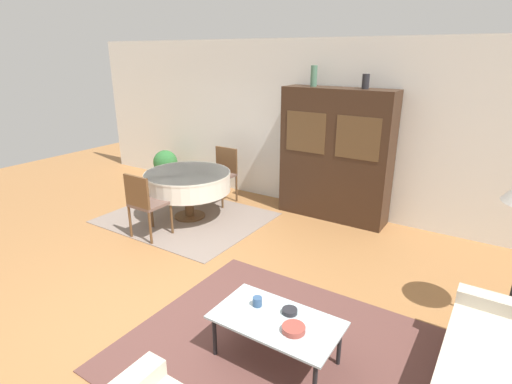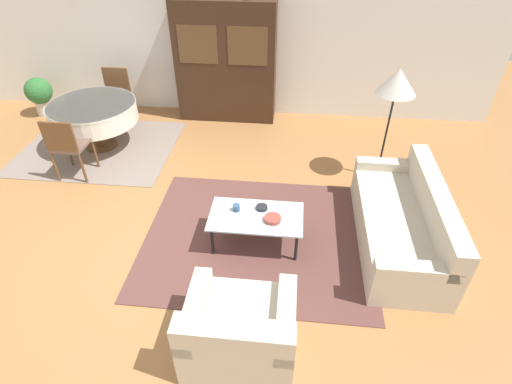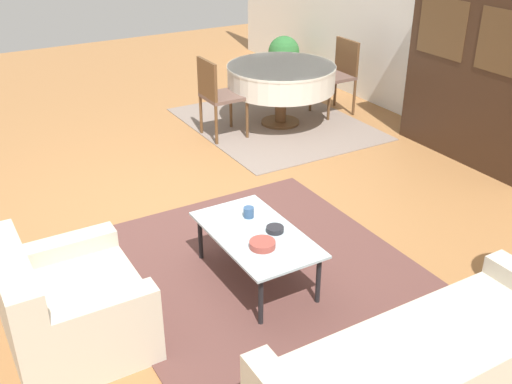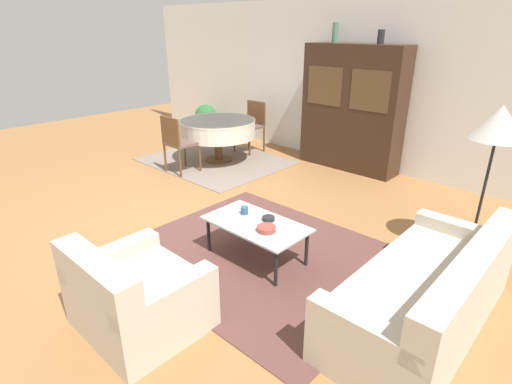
{
  "view_description": "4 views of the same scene",
  "coord_description": "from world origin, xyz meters",
  "px_view_note": "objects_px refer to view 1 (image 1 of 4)",
  "views": [
    {
      "loc": [
        2.59,
        -2.27,
        2.49
      ],
      "look_at": [
        0.2,
        1.4,
        0.95
      ],
      "focal_mm": 28.0,
      "sensor_mm": 36.0,
      "label": 1
    },
    {
      "loc": [
        1.59,
        -3.26,
        3.34
      ],
      "look_at": [
        1.23,
        0.13,
        0.75
      ],
      "focal_mm": 28.0,
      "sensor_mm": 36.0,
      "label": 2
    },
    {
      "loc": [
        4.47,
        -1.77,
        2.69
      ],
      "look_at": [
        1.23,
        0.13,
        0.75
      ],
      "focal_mm": 42.0,
      "sensor_mm": 36.0,
      "label": 3
    },
    {
      "loc": [
        3.68,
        -2.51,
        2.24
      ],
      "look_at": [
        1.23,
        0.13,
        0.75
      ],
      "focal_mm": 28.0,
      "sensor_mm": 36.0,
      "label": 4
    }
  ],
  "objects_px": {
    "dining_table": "(188,182)",
    "cup": "(257,302)",
    "vase_tall": "(314,76)",
    "potted_plant": "(166,165)",
    "vase_short": "(366,81)",
    "bowl": "(294,329)",
    "dining_chair_far": "(223,171)",
    "coffee_table": "(276,323)",
    "display_cabinet": "(335,155)",
    "dining_chair_near": "(145,201)",
    "bowl_small": "(290,311)"
  },
  "relations": [
    {
      "from": "dining_table",
      "to": "coffee_table",
      "type": "bearing_deg",
      "value": -35.55
    },
    {
      "from": "vase_tall",
      "to": "bowl_small",
      "type": "bearing_deg",
      "value": -66.79
    },
    {
      "from": "dining_table",
      "to": "cup",
      "type": "xyz_separation_m",
      "value": [
        2.49,
        -1.88,
        -0.14
      ]
    },
    {
      "from": "dining_chair_near",
      "to": "potted_plant",
      "type": "height_order",
      "value": "dining_chair_near"
    },
    {
      "from": "vase_short",
      "to": "dining_chair_near",
      "type": "bearing_deg",
      "value": -136.12
    },
    {
      "from": "dining_table",
      "to": "potted_plant",
      "type": "xyz_separation_m",
      "value": [
        -1.52,
        1.01,
        -0.19
      ]
    },
    {
      "from": "potted_plant",
      "to": "bowl",
      "type": "bearing_deg",
      "value": -34.29
    },
    {
      "from": "dining_table",
      "to": "vase_tall",
      "type": "relative_size",
      "value": 4.37
    },
    {
      "from": "potted_plant",
      "to": "vase_short",
      "type": "bearing_deg",
      "value": 4.02
    },
    {
      "from": "dining_chair_far",
      "to": "bowl_small",
      "type": "bearing_deg",
      "value": 135.9
    },
    {
      "from": "vase_tall",
      "to": "potted_plant",
      "type": "bearing_deg",
      "value": -174.91
    },
    {
      "from": "cup",
      "to": "dining_chair_near",
      "type": "bearing_deg",
      "value": 158.14
    },
    {
      "from": "bowl",
      "to": "potted_plant",
      "type": "relative_size",
      "value": 0.27
    },
    {
      "from": "cup",
      "to": "vase_tall",
      "type": "height_order",
      "value": "vase_tall"
    },
    {
      "from": "bowl",
      "to": "potted_plant",
      "type": "xyz_separation_m",
      "value": [
        -4.43,
        3.02,
        -0.03
      ]
    },
    {
      "from": "bowl",
      "to": "coffee_table",
      "type": "bearing_deg",
      "value": 162.67
    },
    {
      "from": "dining_chair_near",
      "to": "display_cabinet",
      "type": "bearing_deg",
      "value": 49.02
    },
    {
      "from": "dining_chair_far",
      "to": "dining_table",
      "type": "bearing_deg",
      "value": 90.0
    },
    {
      "from": "coffee_table",
      "to": "cup",
      "type": "distance_m",
      "value": 0.26
    },
    {
      "from": "dining_table",
      "to": "dining_chair_far",
      "type": "xyz_separation_m",
      "value": [
        0.0,
        0.88,
        -0.05
      ]
    },
    {
      "from": "display_cabinet",
      "to": "potted_plant",
      "type": "relative_size",
      "value": 2.9
    },
    {
      "from": "display_cabinet",
      "to": "dining_table",
      "type": "relative_size",
      "value": 1.52
    },
    {
      "from": "bowl",
      "to": "bowl_small",
      "type": "xyz_separation_m",
      "value": [
        -0.14,
        0.19,
        -0.0
      ]
    },
    {
      "from": "coffee_table",
      "to": "display_cabinet",
      "type": "bearing_deg",
      "value": 104.83
    },
    {
      "from": "cup",
      "to": "potted_plant",
      "type": "relative_size",
      "value": 0.12
    },
    {
      "from": "dining_chair_far",
      "to": "bowl",
      "type": "height_order",
      "value": "dining_chair_far"
    },
    {
      "from": "dining_chair_far",
      "to": "potted_plant",
      "type": "relative_size",
      "value": 1.35
    },
    {
      "from": "cup",
      "to": "coffee_table",
      "type": "bearing_deg",
      "value": -17.03
    },
    {
      "from": "cup",
      "to": "vase_short",
      "type": "xyz_separation_m",
      "value": [
        -0.25,
        3.15,
        1.65
      ]
    },
    {
      "from": "bowl_small",
      "to": "vase_short",
      "type": "height_order",
      "value": "vase_short"
    },
    {
      "from": "display_cabinet",
      "to": "vase_tall",
      "type": "height_order",
      "value": "vase_tall"
    },
    {
      "from": "cup",
      "to": "bowl",
      "type": "relative_size",
      "value": 0.44
    },
    {
      "from": "display_cabinet",
      "to": "cup",
      "type": "xyz_separation_m",
      "value": [
        0.62,
        -3.15,
        -0.55
      ]
    },
    {
      "from": "bowl_small",
      "to": "vase_tall",
      "type": "xyz_separation_m",
      "value": [
        -1.33,
        3.09,
        1.72
      ]
    },
    {
      "from": "display_cabinet",
      "to": "dining_table",
      "type": "xyz_separation_m",
      "value": [
        -1.87,
        -1.28,
        -0.41
      ]
    },
    {
      "from": "display_cabinet",
      "to": "dining_table",
      "type": "bearing_deg",
      "value": -145.67
    },
    {
      "from": "vase_short",
      "to": "potted_plant",
      "type": "height_order",
      "value": "vase_short"
    },
    {
      "from": "coffee_table",
      "to": "dining_table",
      "type": "height_order",
      "value": "dining_table"
    },
    {
      "from": "dining_table",
      "to": "vase_tall",
      "type": "xyz_separation_m",
      "value": [
        1.45,
        1.28,
        1.56
      ]
    },
    {
      "from": "dining_chair_near",
      "to": "potted_plant",
      "type": "xyz_separation_m",
      "value": [
        -1.52,
        1.89,
        -0.14
      ]
    },
    {
      "from": "coffee_table",
      "to": "dining_table",
      "type": "distance_m",
      "value": 3.36
    },
    {
      "from": "dining_chair_far",
      "to": "vase_tall",
      "type": "bearing_deg",
      "value": -164.48
    },
    {
      "from": "cup",
      "to": "bowl",
      "type": "distance_m",
      "value": 0.44
    },
    {
      "from": "dining_chair_near",
      "to": "bowl_small",
      "type": "height_order",
      "value": "dining_chair_near"
    },
    {
      "from": "vase_tall",
      "to": "potted_plant",
      "type": "distance_m",
      "value": 3.45
    },
    {
      "from": "coffee_table",
      "to": "vase_tall",
      "type": "distance_m",
      "value": 3.9
    },
    {
      "from": "display_cabinet",
      "to": "vase_short",
      "type": "relative_size",
      "value": 9.83
    },
    {
      "from": "display_cabinet",
      "to": "bowl",
      "type": "relative_size",
      "value": 10.74
    },
    {
      "from": "vase_tall",
      "to": "vase_short",
      "type": "xyz_separation_m",
      "value": [
        0.79,
        0.0,
        -0.05
      ]
    },
    {
      "from": "display_cabinet",
      "to": "bowl",
      "type": "height_order",
      "value": "display_cabinet"
    }
  ]
}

